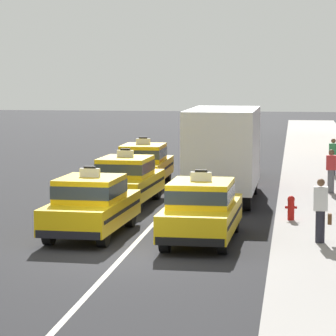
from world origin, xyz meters
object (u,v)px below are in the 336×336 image
(taxi_right_third, at_px, (233,158))
(pedestrian_mid_block, at_px, (321,211))
(taxi_right_nearest, at_px, (201,210))
(box_truck_right_second, at_px, (225,150))
(taxi_left_nearest, at_px, (91,205))
(taxi_left_second, at_px, (126,180))
(taxi_left_third, at_px, (144,164))
(pedestrian_by_storefront, at_px, (333,157))
(pedestrian_far_corner, at_px, (331,171))
(fire_hydrant, at_px, (291,207))

(taxi_right_third, relative_size, pedestrian_mid_block, 2.76)
(taxi_right_nearest, distance_m, box_truck_right_second, 7.98)
(taxi_left_nearest, distance_m, taxi_left_second, 5.70)
(pedestrian_mid_block, bearing_deg, taxi_left_second, 133.99)
(taxi_left_nearest, relative_size, taxi_left_third, 1.02)
(taxi_left_second, xyz_separation_m, taxi_right_third, (3.09, 8.28, 0.00))
(taxi_right_third, bearing_deg, taxi_right_nearest, -89.46)
(taxi_left_nearest, xyz_separation_m, box_truck_right_second, (3.13, 7.46, 0.90))
(taxi_right_nearest, bearing_deg, pedestrian_by_storefront, 74.53)
(taxi_left_nearest, relative_size, pedestrian_far_corner, 2.92)
(box_truck_right_second, distance_m, taxi_right_third, 6.58)
(taxi_right_nearest, relative_size, taxi_right_third, 1.00)
(taxi_left_second, distance_m, pedestrian_far_corner, 7.63)
(pedestrian_by_storefront, bearing_deg, taxi_left_second, -130.38)
(taxi_right_third, xyz_separation_m, pedestrian_mid_block, (3.27, -14.87, 0.11))
(taxi_left_second, bearing_deg, pedestrian_mid_block, -46.01)
(fire_hydrant, bearing_deg, taxi_left_third, 125.00)
(taxi_left_nearest, bearing_deg, taxi_right_third, 77.94)
(pedestrian_mid_block, distance_m, pedestrian_by_storefront, 15.21)
(box_truck_right_second, xyz_separation_m, pedestrian_by_storefront, (4.08, 6.84, -0.85))
(taxi_left_second, bearing_deg, taxi_right_nearest, -62.42)
(taxi_right_nearest, bearing_deg, fire_hydrant, 51.91)
(taxi_left_third, relative_size, pedestrian_mid_block, 2.74)
(pedestrian_mid_block, bearing_deg, taxi_left_third, 119.34)
(taxi_right_nearest, bearing_deg, taxi_right_third, 90.54)
(taxi_left_nearest, xyz_separation_m, taxi_left_third, (-0.39, 10.94, 0.00))
(pedestrian_far_corner, distance_m, fire_hydrant, 6.38)
(taxi_left_nearest, distance_m, pedestrian_far_corner, 11.15)
(taxi_left_third, relative_size, pedestrian_far_corner, 2.88)
(pedestrian_by_storefront, xyz_separation_m, pedestrian_far_corner, (-0.31, -5.54, 0.02))
(taxi_left_third, height_order, pedestrian_far_corner, taxi_left_third)
(box_truck_right_second, xyz_separation_m, taxi_right_third, (-0.14, 6.52, -0.90))
(taxi_left_nearest, bearing_deg, taxi_right_nearest, -8.52)
(taxi_left_second, height_order, pedestrian_far_corner, taxi_left_second)
(taxi_left_nearest, bearing_deg, taxi_left_second, 91.00)
(taxi_right_third, bearing_deg, taxi_left_second, -110.45)
(pedestrian_far_corner, bearing_deg, taxi_left_nearest, -128.22)
(taxi_left_third, xyz_separation_m, box_truck_right_second, (3.51, -3.48, 0.90))
(box_truck_right_second, bearing_deg, pedestrian_mid_block, -69.41)
(taxi_left_second, bearing_deg, taxi_left_nearest, -89.00)
(taxi_left_nearest, relative_size, pedestrian_by_storefront, 2.95)
(taxi_right_third, bearing_deg, taxi_left_nearest, -102.06)
(taxi_left_third, xyz_separation_m, pedestrian_far_corner, (7.28, -2.18, 0.07))
(taxi_left_second, xyz_separation_m, pedestrian_mid_block, (6.36, -6.59, 0.11))
(pedestrian_by_storefront, height_order, fire_hydrant, pedestrian_by_storefront)
(taxi_left_nearest, distance_m, taxi_right_third, 14.30)
(taxi_left_third, bearing_deg, pedestrian_far_corner, -16.70)
(taxi_left_third, xyz_separation_m, pedestrian_mid_block, (6.65, -11.83, 0.11))
(taxi_left_third, relative_size, fire_hydrant, 6.25)
(taxi_right_nearest, xyz_separation_m, fire_hydrant, (2.37, 3.02, -0.33))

